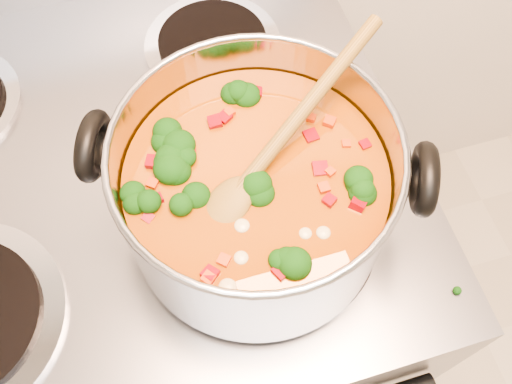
# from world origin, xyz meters

# --- Properties ---
(electric_range) EXTENTS (0.79, 0.71, 1.08)m
(electric_range) POSITION_xyz_m (-0.04, 1.16, 0.47)
(electric_range) COLOR gray
(electric_range) RESTS_ON ground
(stockpot) EXTENTS (0.35, 0.29, 0.17)m
(stockpot) POSITION_xyz_m (0.13, 1.02, 1.01)
(stockpot) COLOR #A9A9B1
(stockpot) RESTS_ON electric_range
(wooden_spoon) EXTENTS (0.25, 0.18, 0.10)m
(wooden_spoon) POSITION_xyz_m (0.14, 1.03, 1.06)
(wooden_spoon) COLOR brown
(wooden_spoon) RESTS_ON stockpot
(cooktop_crumbs) EXTENTS (0.40, 0.24, 0.01)m
(cooktop_crumbs) POSITION_xyz_m (0.15, 0.90, 0.92)
(cooktop_crumbs) COLOR black
(cooktop_crumbs) RESTS_ON electric_range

